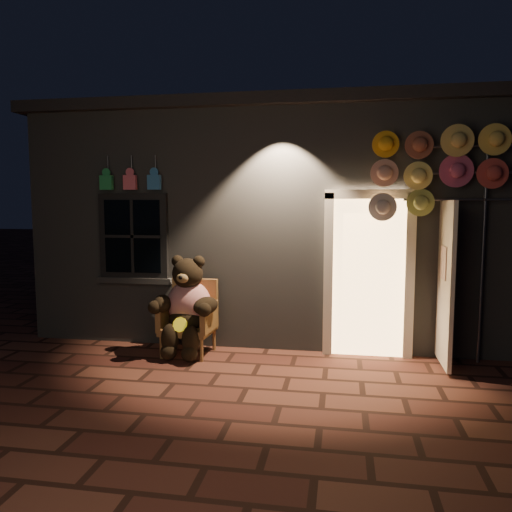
# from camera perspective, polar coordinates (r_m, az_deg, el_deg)

# --- Properties ---
(ground) EXTENTS (60.00, 60.00, 0.00)m
(ground) POSITION_cam_1_polar(r_m,az_deg,el_deg) (5.64, -1.10, -14.86)
(ground) COLOR brown
(ground) RESTS_ON ground
(shop_building) EXTENTS (7.30, 5.95, 3.51)m
(shop_building) POSITION_cam_1_polar(r_m,az_deg,el_deg) (9.22, 3.61, 4.32)
(shop_building) COLOR slate
(shop_building) RESTS_ON ground
(wicker_armchair) EXTENTS (0.71, 0.65, 0.98)m
(wicker_armchair) POSITION_cam_1_polar(r_m,az_deg,el_deg) (6.82, -7.52, -6.91)
(wicker_armchair) COLOR #8F5F37
(wicker_armchair) RESTS_ON ground
(teddy_bear) EXTENTS (0.95, 0.76, 1.31)m
(teddy_bear) POSITION_cam_1_polar(r_m,az_deg,el_deg) (6.67, -7.91, -5.66)
(teddy_bear) COLOR #A91213
(teddy_bear) RESTS_ON ground
(hat_rack) EXTENTS (1.74, 0.22, 2.95)m
(hat_rack) POSITION_cam_1_polar(r_m,az_deg,el_deg) (6.56, 19.65, 9.28)
(hat_rack) COLOR #59595E
(hat_rack) RESTS_ON ground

